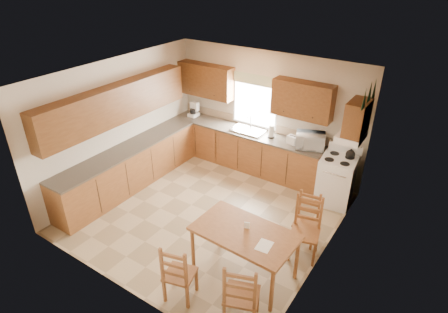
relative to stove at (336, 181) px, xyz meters
The scene contains 35 objects.
floor 2.59m from the stove, 137.77° to the right, with size 4.50×4.50×0.00m, color tan.
ceiling 3.37m from the stove, 137.77° to the right, with size 4.50×4.50×0.00m, color #9D6436.
wall_left 4.55m from the stove, 157.55° to the right, with size 4.50×4.50×0.00m, color beige.
wall_right 1.95m from the stove, 77.77° to the right, with size 4.50×4.50×0.00m, color beige.
wall_back 2.14m from the stove, 163.88° to the left, with size 4.50×4.50×0.00m, color beige.
wall_front 4.47m from the stove, 115.41° to the right, with size 4.50×4.50×0.00m, color beige.
lower_cab_back 2.27m from the stove, behind, with size 3.75×0.60×0.88m, color brown.
lower_cab_left 4.26m from the stove, 154.14° to the right, with size 0.60×3.60×0.88m, color brown.
counter_back 2.31m from the stove, behind, with size 3.75×0.63×0.04m, color #4C4339.
counter_left 4.28m from the stove, 154.14° to the right, with size 0.63×3.60×0.04m, color #4C4339.
backsplash 2.38m from the stove, 166.70° to the left, with size 3.75×0.01×0.18m, color gray.
upper_cab_back_left 3.71m from the stove, behind, with size 1.41×0.33×0.75m, color brown.
upper_cab_back_right 1.75m from the stove, 159.61° to the left, with size 1.25×0.33×0.75m, color brown.
upper_cab_left 4.59m from the stove, 154.91° to the right, with size 0.33×3.60×0.75m, color brown.
upper_cab_stove 1.43m from the stove, 15.84° to the right, with size 0.33×0.62×0.62m, color brown.
range_hood 1.05m from the stove, 20.73° to the right, with size 0.44×0.62×0.12m, color white.
window_frame 2.48m from the stove, 166.75° to the left, with size 1.13×0.02×1.18m, color white.
window_pane 2.48m from the stove, 166.88° to the left, with size 1.05×0.01×1.10m, color white.
window_valance 2.73m from the stove, 167.50° to the left, with size 1.19×0.01×0.24m, color #5D7D46.
sink_basin 2.24m from the stove, behind, with size 0.75×0.45×0.04m, color silver.
pine_decal_a 1.96m from the stove, 48.79° to the right, with size 0.22×0.22×0.36m, color black.
pine_decal_b 1.96m from the stove, ahead, with size 0.22×0.22×0.36m, color black.
pine_decal_c 1.94m from the stove, 38.58° to the left, with size 0.22×0.22×0.36m, color black.
stove is the anchor object (origin of this frame).
coffeemaker 3.81m from the stove, behind, with size 0.20×0.25×0.35m, color white.
paper_towel 1.73m from the stove, behind, with size 0.12×0.12×0.27m, color white.
toaster 1.22m from the stove, 168.63° to the left, with size 0.22×0.14×0.18m, color white.
microwave 0.96m from the stove, 161.12° to the left, with size 0.54×0.39×0.32m, color white.
dining_table 2.73m from the stove, 100.85° to the right, with size 1.53×0.88×0.82m, color brown.
chair_near_left 3.44m from the stove, 91.58° to the right, with size 0.45×0.43×1.07m, color brown.
chair_near_right 3.73m from the stove, 106.23° to the right, with size 0.42×0.40×0.99m, color brown.
chair_far_left 1.46m from the stove, 90.61° to the right, with size 0.39×0.37×0.93m, color brown.
chair_far_right 1.81m from the stove, 86.51° to the right, with size 0.45×0.43×1.07m, color brown.
table_paper 2.81m from the stove, 92.59° to the right, with size 0.20×0.27×0.00m, color white.
table_card 2.68m from the stove, 101.50° to the right, with size 0.08×0.02×0.11m, color white.
Camera 1 is at (3.52, -4.75, 4.44)m, focal length 30.00 mm.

